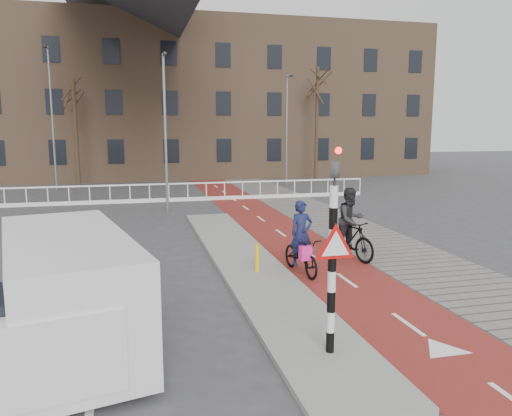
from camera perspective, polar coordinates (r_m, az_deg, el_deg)
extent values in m
plane|color=#38383A|center=(11.00, 7.36, -11.86)|extent=(120.00, 120.00, 0.00)
cube|color=maroon|center=(20.62, 1.24, -1.73)|extent=(2.50, 60.00, 0.01)
cube|color=slate|center=(21.51, 8.47, -1.37)|extent=(3.00, 60.00, 0.01)
cube|color=gray|center=(14.42, -1.02, -6.36)|extent=(1.80, 16.00, 0.12)
cylinder|color=black|center=(8.52, 8.67, -7.13)|extent=(0.14, 0.14, 2.88)
imported|color=black|center=(8.20, 8.98, 5.30)|extent=(0.13, 0.16, 0.80)
cylinder|color=#FF0C05|center=(8.06, 9.40, 6.51)|extent=(0.11, 0.02, 0.11)
cylinder|color=yellow|center=(13.35, 0.13, -5.71)|extent=(0.12, 0.12, 0.75)
imported|color=black|center=(13.61, 5.17, -5.38)|extent=(0.90, 1.98, 1.00)
imported|color=#161B42|center=(13.47, 5.21, -2.86)|extent=(0.69, 0.50, 1.75)
cube|color=#F22295|center=(13.04, 5.67, -5.15)|extent=(0.33, 0.23, 0.37)
imported|color=black|center=(15.22, 10.69, -3.50)|extent=(1.16, 2.12, 1.23)
imported|color=black|center=(15.10, 10.75, -1.33)|extent=(1.11, 0.97, 1.92)
cube|color=silver|center=(9.51, -20.64, -8.65)|extent=(3.00, 5.20, 1.95)
cube|color=#1C833A|center=(9.71, -26.46, -9.29)|extent=(0.72, 3.05, 0.55)
cube|color=#1C833A|center=(9.46, -14.59, -9.06)|extent=(0.72, 3.05, 0.55)
cube|color=black|center=(7.42, -22.69, -10.59)|extent=(1.72, 0.45, 0.90)
cylinder|color=black|center=(8.21, -24.97, -17.73)|extent=(0.39, 0.72, 0.68)
cylinder|color=black|center=(8.39, -13.10, -16.48)|extent=(0.39, 0.72, 0.68)
cylinder|color=black|center=(11.29, -25.62, -10.32)|extent=(0.39, 0.72, 0.68)
cylinder|color=black|center=(11.41, -17.17, -9.58)|extent=(0.39, 0.72, 0.68)
cube|color=silver|center=(26.74, -16.39, 2.48)|extent=(28.00, 0.08, 0.08)
cube|color=silver|center=(26.85, -16.31, 0.68)|extent=(28.00, 0.10, 0.20)
cube|color=#7F6047|center=(41.60, -13.04, 11.90)|extent=(46.00, 10.00, 12.00)
cylinder|color=#2F2115|center=(34.29, -19.88, 7.91)|extent=(0.26, 0.26, 6.88)
cylinder|color=#2F2115|center=(36.88, 6.96, 9.44)|extent=(0.24, 0.24, 8.15)
cylinder|color=slate|center=(23.20, -10.31, 8.21)|extent=(0.12, 0.12, 7.14)
cylinder|color=slate|center=(33.23, -22.25, 9.28)|extent=(0.12, 0.12, 8.66)
cylinder|color=slate|center=(33.34, 3.52, 8.73)|extent=(0.12, 0.12, 7.25)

